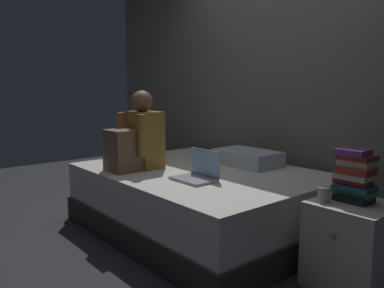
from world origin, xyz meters
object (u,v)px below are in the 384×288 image
object	(u,v)px
bed	(200,200)
laptop	(198,173)
mug	(324,194)
pillow	(247,158)
person_sitting	(137,139)
nightstand	(352,245)
book_stack	(355,176)

from	to	relation	value
bed	laptop	bearing A→B (deg)	-43.97
laptop	mug	distance (m)	0.93
laptop	pillow	world-z (taller)	laptop
person_sitting	mug	xyz separation A→B (m)	(1.55, 0.33, -0.20)
pillow	nightstand	bearing A→B (deg)	-17.86
bed	mug	world-z (taller)	mug
nightstand	mug	bearing A→B (deg)	-137.31
person_sitting	mug	bearing A→B (deg)	11.88
nightstand	mug	xyz separation A→B (m)	(-0.13, -0.12, 0.31)
bed	book_stack	xyz separation A→B (m)	(1.28, 0.09, 0.42)
bed	pillow	size ratio (longest dim) A/B	3.57
laptop	mug	xyz separation A→B (m)	(0.91, 0.19, -0.01)
nightstand	book_stack	xyz separation A→B (m)	(-0.02, 0.02, 0.42)
bed	laptop	size ratio (longest dim) A/B	6.25
nightstand	pillow	bearing A→B (deg)	162.14
book_stack	mug	size ratio (longest dim) A/B	3.52
nightstand	mug	size ratio (longest dim) A/B	5.81
laptop	mug	world-z (taller)	laptop
bed	person_sitting	xyz separation A→B (m)	(-0.38, -0.38, 0.51)
book_stack	mug	xyz separation A→B (m)	(-0.11, -0.14, -0.11)
laptop	book_stack	world-z (taller)	book_stack
nightstand	book_stack	size ratio (longest dim) A/B	1.65
bed	nightstand	xyz separation A→B (m)	(1.30, 0.07, 0.01)
bed	nightstand	world-z (taller)	nightstand
laptop	person_sitting	bearing A→B (deg)	-168.32
book_stack	nightstand	bearing A→B (deg)	-48.32
nightstand	mug	distance (m)	0.35
nightstand	person_sitting	bearing A→B (deg)	-165.14
nightstand	person_sitting	xyz separation A→B (m)	(-1.68, -0.45, 0.51)
person_sitting	laptop	world-z (taller)	person_sitting
bed	person_sitting	bearing A→B (deg)	-135.25
book_stack	pillow	bearing A→B (deg)	162.93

